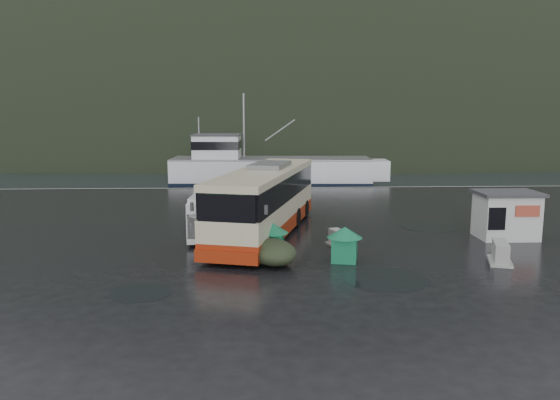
{
  "coord_description": "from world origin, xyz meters",
  "views": [
    {
      "loc": [
        -0.9,
        -25.05,
        6.4
      ],
      "look_at": [
        0.25,
        3.44,
        1.7
      ],
      "focal_mm": 35.0,
      "sensor_mm": 36.0,
      "label": 1
    }
  ],
  "objects_px": {
    "waste_bin_left": "(272,255)",
    "fishing_trawler": "(271,175)",
    "waste_bin_right": "(344,261)",
    "coach_bus": "(265,234)",
    "ticket_kiosk": "(505,238)",
    "jersey_barrier_a": "(339,246)",
    "jersey_barrier_b": "(500,262)",
    "white_van": "(214,235)",
    "dome_tent": "(272,264)"
  },
  "relations": [
    {
      "from": "waste_bin_left",
      "to": "fishing_trawler",
      "type": "height_order",
      "value": "fishing_trawler"
    },
    {
      "from": "waste_bin_right",
      "to": "waste_bin_left",
      "type": "bearing_deg",
      "value": 160.53
    },
    {
      "from": "jersey_barrier_a",
      "to": "fishing_trawler",
      "type": "xyz_separation_m",
      "value": [
        -2.52,
        29.06,
        0.0
      ]
    },
    {
      "from": "coach_bus",
      "to": "ticket_kiosk",
      "type": "xyz_separation_m",
      "value": [
        12.15,
        -1.31,
        0.0
      ]
    },
    {
      "from": "jersey_barrier_a",
      "to": "fishing_trawler",
      "type": "distance_m",
      "value": 29.17
    },
    {
      "from": "white_van",
      "to": "ticket_kiosk",
      "type": "height_order",
      "value": "ticket_kiosk"
    },
    {
      "from": "waste_bin_right",
      "to": "white_van",
      "type": "bearing_deg",
      "value": 139.45
    },
    {
      "from": "ticket_kiosk",
      "to": "white_van",
      "type": "bearing_deg",
      "value": 175.78
    },
    {
      "from": "coach_bus",
      "to": "dome_tent",
      "type": "bearing_deg",
      "value": -72.59
    },
    {
      "from": "jersey_barrier_b",
      "to": "waste_bin_left",
      "type": "bearing_deg",
      "value": 170.84
    },
    {
      "from": "waste_bin_left",
      "to": "waste_bin_right",
      "type": "height_order",
      "value": "waste_bin_right"
    },
    {
      "from": "coach_bus",
      "to": "waste_bin_right",
      "type": "relative_size",
      "value": 8.6
    },
    {
      "from": "coach_bus",
      "to": "dome_tent",
      "type": "distance_m",
      "value": 5.58
    },
    {
      "from": "white_van",
      "to": "jersey_barrier_b",
      "type": "distance_m",
      "value": 13.77
    },
    {
      "from": "coach_bus",
      "to": "jersey_barrier_a",
      "type": "height_order",
      "value": "coach_bus"
    },
    {
      "from": "waste_bin_left",
      "to": "ticket_kiosk",
      "type": "distance_m",
      "value": 12.26
    },
    {
      "from": "white_van",
      "to": "ticket_kiosk",
      "type": "relative_size",
      "value": 1.83
    },
    {
      "from": "ticket_kiosk",
      "to": "jersey_barrier_a",
      "type": "xyz_separation_m",
      "value": [
        -8.68,
        -1.43,
        0.0
      ]
    },
    {
      "from": "white_van",
      "to": "jersey_barrier_a",
      "type": "distance_m",
      "value": 6.66
    },
    {
      "from": "waste_bin_left",
      "to": "jersey_barrier_a",
      "type": "relative_size",
      "value": 0.97
    },
    {
      "from": "fishing_trawler",
      "to": "waste_bin_right",
      "type": "bearing_deg",
      "value": -83.03
    },
    {
      "from": "dome_tent",
      "to": "coach_bus",
      "type": "bearing_deg",
      "value": 92.36
    },
    {
      "from": "jersey_barrier_a",
      "to": "fishing_trawler",
      "type": "relative_size",
      "value": 0.07
    },
    {
      "from": "coach_bus",
      "to": "waste_bin_right",
      "type": "distance_m",
      "value": 6.25
    },
    {
      "from": "waste_bin_right",
      "to": "dome_tent",
      "type": "relative_size",
      "value": 0.57
    },
    {
      "from": "fishing_trawler",
      "to": "jersey_barrier_b",
      "type": "bearing_deg",
      "value": -71.71
    },
    {
      "from": "white_van",
      "to": "jersey_barrier_b",
      "type": "relative_size",
      "value": 3.11
    },
    {
      "from": "jersey_barrier_b",
      "to": "fishing_trawler",
      "type": "distance_m",
      "value": 33.31
    },
    {
      "from": "waste_bin_right",
      "to": "dome_tent",
      "type": "bearing_deg",
      "value": -174.79
    },
    {
      "from": "waste_bin_left",
      "to": "waste_bin_right",
      "type": "relative_size",
      "value": 0.99
    },
    {
      "from": "fishing_trawler",
      "to": "waste_bin_left",
      "type": "bearing_deg",
      "value": -88.66
    },
    {
      "from": "dome_tent",
      "to": "fishing_trawler",
      "type": "relative_size",
      "value": 0.11
    },
    {
      "from": "dome_tent",
      "to": "ticket_kiosk",
      "type": "distance_m",
      "value": 12.66
    },
    {
      "from": "coach_bus",
      "to": "ticket_kiosk",
      "type": "height_order",
      "value": "coach_bus"
    },
    {
      "from": "waste_bin_left",
      "to": "jersey_barrier_a",
      "type": "xyz_separation_m",
      "value": [
        3.24,
        1.46,
        0.0
      ]
    },
    {
      "from": "waste_bin_left",
      "to": "waste_bin_right",
      "type": "bearing_deg",
      "value": -19.47
    },
    {
      "from": "coach_bus",
      "to": "white_van",
      "type": "relative_size",
      "value": 2.33
    },
    {
      "from": "fishing_trawler",
      "to": "dome_tent",
      "type": "bearing_deg",
      "value": -88.61
    },
    {
      "from": "coach_bus",
      "to": "jersey_barrier_b",
      "type": "relative_size",
      "value": 7.24
    },
    {
      "from": "jersey_barrier_a",
      "to": "white_van",
      "type": "bearing_deg",
      "value": 157.31
    },
    {
      "from": "fishing_trawler",
      "to": "white_van",
      "type": "bearing_deg",
      "value": -95.09
    },
    {
      "from": "coach_bus",
      "to": "ticket_kiosk",
      "type": "distance_m",
      "value": 12.22
    },
    {
      "from": "waste_bin_right",
      "to": "fishing_trawler",
      "type": "xyz_separation_m",
      "value": [
        -2.37,
        31.61,
        0.0
      ]
    },
    {
      "from": "ticket_kiosk",
      "to": "fishing_trawler",
      "type": "bearing_deg",
      "value": 112.25
    },
    {
      "from": "dome_tent",
      "to": "fishing_trawler",
      "type": "height_order",
      "value": "fishing_trawler"
    },
    {
      "from": "waste_bin_right",
      "to": "jersey_barrier_b",
      "type": "xyz_separation_m",
      "value": [
        6.59,
        -0.47,
        0.0
      ]
    },
    {
      "from": "dome_tent",
      "to": "jersey_barrier_a",
      "type": "height_order",
      "value": "dome_tent"
    },
    {
      "from": "ticket_kiosk",
      "to": "fishing_trawler",
      "type": "distance_m",
      "value": 29.81
    },
    {
      "from": "fishing_trawler",
      "to": "ticket_kiosk",
      "type": "bearing_deg",
      "value": -65.25
    },
    {
      "from": "waste_bin_left",
      "to": "ticket_kiosk",
      "type": "bearing_deg",
      "value": 13.65
    }
  ]
}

